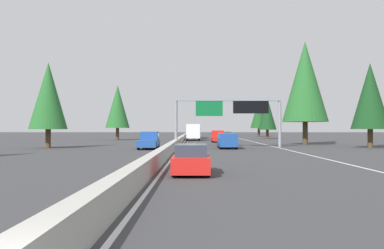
{
  "coord_description": "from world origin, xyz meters",
  "views": [
    {
      "loc": [
        -3.7,
        -1.95,
        2.28
      ],
      "look_at": [
        55.98,
        -1.54,
        2.76
      ],
      "focal_mm": 39.56,
      "sensor_mm": 36.0,
      "label": 1
    }
  ],
  "objects_px": {
    "bus_far_right": "(194,130)",
    "sedan_mid_left": "(194,134)",
    "oncoming_near": "(149,140)",
    "minivan_far_center": "(227,140)",
    "conifer_right_distant": "(259,113)",
    "sedan_distant_a": "(191,160)",
    "conifer_right_far": "(267,114)",
    "box_truck_near_center": "(193,132)",
    "sign_gantry_overhead": "(229,107)",
    "conifer_right_near": "(370,96)",
    "conifer_right_mid": "(305,82)",
    "conifer_left_mid": "(118,107)",
    "conifer_left_near": "(48,96)",
    "pickup_mid_center": "(218,136)",
    "sedan_mid_right": "(227,135)"
  },
  "relations": [
    {
      "from": "bus_far_right",
      "to": "sedan_mid_left",
      "type": "height_order",
      "value": "bus_far_right"
    },
    {
      "from": "bus_far_right",
      "to": "oncoming_near",
      "type": "relative_size",
      "value": 2.05
    },
    {
      "from": "minivan_far_center",
      "to": "conifer_right_distant",
      "type": "height_order",
      "value": "conifer_right_distant"
    },
    {
      "from": "sedan_distant_a",
      "to": "conifer_right_far",
      "type": "distance_m",
      "value": 69.84
    },
    {
      "from": "box_truck_near_center",
      "to": "bus_far_right",
      "type": "relative_size",
      "value": 0.74
    },
    {
      "from": "sign_gantry_overhead",
      "to": "box_truck_near_center",
      "type": "distance_m",
      "value": 27.42
    },
    {
      "from": "box_truck_near_center",
      "to": "conifer_right_near",
      "type": "distance_m",
      "value": 35.24
    },
    {
      "from": "bus_far_right",
      "to": "oncoming_near",
      "type": "distance_m",
      "value": 48.61
    },
    {
      "from": "sedan_distant_a",
      "to": "conifer_right_distant",
      "type": "bearing_deg",
      "value": -10.7
    },
    {
      "from": "bus_far_right",
      "to": "oncoming_near",
      "type": "height_order",
      "value": "bus_far_right"
    },
    {
      "from": "box_truck_near_center",
      "to": "conifer_right_mid",
      "type": "height_order",
      "value": "conifer_right_mid"
    },
    {
      "from": "sign_gantry_overhead",
      "to": "conifer_right_mid",
      "type": "relative_size",
      "value": 0.89
    },
    {
      "from": "conifer_right_near",
      "to": "conifer_left_mid",
      "type": "xyz_separation_m",
      "value": [
        30.95,
        34.74,
        0.37
      ]
    },
    {
      "from": "bus_far_right",
      "to": "conifer_left_near",
      "type": "distance_m",
      "value": 49.86
    },
    {
      "from": "minivan_far_center",
      "to": "pickup_mid_center",
      "type": "bearing_deg",
      "value": -0.27
    },
    {
      "from": "conifer_left_near",
      "to": "conifer_left_mid",
      "type": "xyz_separation_m",
      "value": [
        32.03,
        -1.95,
        0.39
      ]
    },
    {
      "from": "oncoming_near",
      "to": "conifer_left_near",
      "type": "xyz_separation_m",
      "value": [
        1.47,
        11.56,
        4.99
      ]
    },
    {
      "from": "sedan_mid_right",
      "to": "conifer_right_distant",
      "type": "relative_size",
      "value": 0.44
    },
    {
      "from": "conifer_right_distant",
      "to": "conifer_right_mid",
      "type": "bearing_deg",
      "value": 178.29
    },
    {
      "from": "sign_gantry_overhead",
      "to": "conifer_right_far",
      "type": "relative_size",
      "value": 1.46
    },
    {
      "from": "pickup_mid_center",
      "to": "minivan_far_center",
      "type": "bearing_deg",
      "value": 179.73
    },
    {
      "from": "bus_far_right",
      "to": "pickup_mid_center",
      "type": "xyz_separation_m",
      "value": [
        -26.58,
        -3.78,
        -0.8
      ]
    },
    {
      "from": "conifer_right_near",
      "to": "conifer_right_distant",
      "type": "xyz_separation_m",
      "value": [
        61.88,
        3.41,
        0.18
      ]
    },
    {
      "from": "sedan_mid_left",
      "to": "sign_gantry_overhead",
      "type": "bearing_deg",
      "value": -175.45
    },
    {
      "from": "bus_far_right",
      "to": "sedan_mid_right",
      "type": "relative_size",
      "value": 2.61
    },
    {
      "from": "conifer_left_mid",
      "to": "conifer_right_far",
      "type": "bearing_deg",
      "value": -72.5
    },
    {
      "from": "conifer_right_far",
      "to": "conifer_left_mid",
      "type": "bearing_deg",
      "value": 107.5
    },
    {
      "from": "conifer_right_near",
      "to": "conifer_right_far",
      "type": "height_order",
      "value": "conifer_right_near"
    },
    {
      "from": "sign_gantry_overhead",
      "to": "sedan_mid_right",
      "type": "bearing_deg",
      "value": -4.01
    },
    {
      "from": "bus_far_right",
      "to": "conifer_right_near",
      "type": "relative_size",
      "value": 1.18
    },
    {
      "from": "box_truck_near_center",
      "to": "conifer_left_mid",
      "type": "xyz_separation_m",
      "value": [
        2.56,
        14.31,
        4.69
      ]
    },
    {
      "from": "pickup_mid_center",
      "to": "oncoming_near",
      "type": "xyz_separation_m",
      "value": [
        -21.77,
        8.67,
        0.0
      ]
    },
    {
      "from": "sedan_distant_a",
      "to": "sedan_mid_right",
      "type": "relative_size",
      "value": 1.0
    },
    {
      "from": "pickup_mid_center",
      "to": "sedan_mid_left",
      "type": "bearing_deg",
      "value": 6.06
    },
    {
      "from": "sedan_mid_right",
      "to": "pickup_mid_center",
      "type": "bearing_deg",
      "value": 171.52
    },
    {
      "from": "conifer_right_mid",
      "to": "box_truck_near_center",
      "type": "bearing_deg",
      "value": 39.3
    },
    {
      "from": "minivan_far_center",
      "to": "oncoming_near",
      "type": "xyz_separation_m",
      "value": [
        -0.71,
        8.57,
        -0.04
      ]
    },
    {
      "from": "sedan_mid_left",
      "to": "box_truck_near_center",
      "type": "bearing_deg",
      "value": 179.97
    },
    {
      "from": "conifer_right_near",
      "to": "conifer_right_distant",
      "type": "relative_size",
      "value": 0.97
    },
    {
      "from": "sedan_mid_right",
      "to": "conifer_left_mid",
      "type": "bearing_deg",
      "value": 113.61
    },
    {
      "from": "box_truck_near_center",
      "to": "conifer_right_mid",
      "type": "xyz_separation_m",
      "value": [
        -18.89,
        -15.46,
        7.02
      ]
    },
    {
      "from": "conifer_left_near",
      "to": "oncoming_near",
      "type": "bearing_deg",
      "value": -97.24
    },
    {
      "from": "oncoming_near",
      "to": "conifer_right_near",
      "type": "distance_m",
      "value": 25.75
    },
    {
      "from": "conifer_right_far",
      "to": "conifer_left_near",
      "type": "height_order",
      "value": "conifer_left_near"
    },
    {
      "from": "conifer_right_far",
      "to": "bus_far_right",
      "type": "bearing_deg",
      "value": 70.5
    },
    {
      "from": "conifer_left_mid",
      "to": "conifer_right_distant",
      "type": "bearing_deg",
      "value": -45.37
    },
    {
      "from": "bus_far_right",
      "to": "conifer_right_distant",
      "type": "bearing_deg",
      "value": -46.33
    },
    {
      "from": "conifer_right_mid",
      "to": "conifer_left_near",
      "type": "relative_size",
      "value": 1.46
    },
    {
      "from": "conifer_right_near",
      "to": "conifer_left_mid",
      "type": "relative_size",
      "value": 0.94
    },
    {
      "from": "oncoming_near",
      "to": "conifer_left_mid",
      "type": "bearing_deg",
      "value": -163.99
    }
  ]
}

